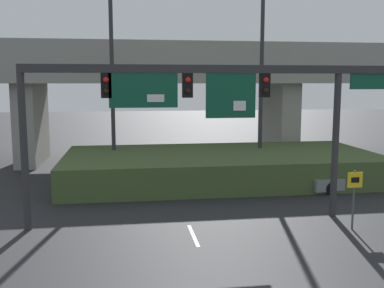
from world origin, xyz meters
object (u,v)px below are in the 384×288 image
at_px(highway_light_pole_near, 262,44).
at_px(parked_sedan_near_right, 344,176).
at_px(speed_limit_sign, 354,191).
at_px(signal_gantry, 217,95).
at_px(highway_light_pole_far, 112,68).

height_order(highway_light_pole_near, parked_sedan_near_right, highway_light_pole_near).
xyz_separation_m(speed_limit_sign, parked_sedan_near_right, (2.81, 6.31, -0.83)).
bearing_deg(signal_gantry, speed_limit_sign, -19.59).
relative_size(highway_light_pole_far, parked_sedan_near_right, 2.60).
xyz_separation_m(speed_limit_sign, highway_light_pole_near, (-0.36, 11.13, 6.45)).
bearing_deg(parked_sedan_near_right, highway_light_pole_far, 147.87).
bearing_deg(signal_gantry, highway_light_pole_far, 114.15).
xyz_separation_m(highway_light_pole_far, parked_sedan_near_right, (12.18, -5.23, -5.81)).
bearing_deg(speed_limit_sign, highway_light_pole_far, 129.10).
bearing_deg(highway_light_pole_near, highway_light_pole_far, 177.40).
distance_m(highway_light_pole_near, parked_sedan_near_right, 9.28).
xyz_separation_m(signal_gantry, highway_light_pole_near, (4.64, 9.35, 2.81)).
distance_m(speed_limit_sign, parked_sedan_near_right, 6.96).
xyz_separation_m(signal_gantry, speed_limit_sign, (5.00, -1.78, -3.64)).
relative_size(signal_gantry, highway_light_pole_far, 1.35).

